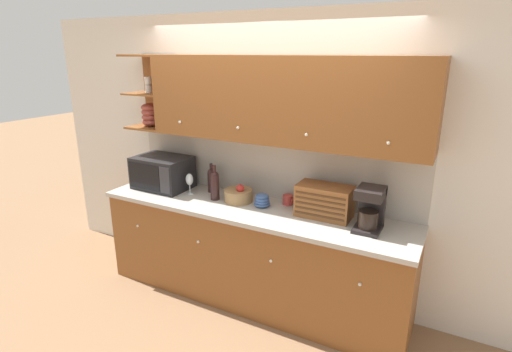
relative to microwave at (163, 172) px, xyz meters
name	(u,v)px	position (x,y,z in m)	size (l,w,h in m)	color
ground_plane	(266,280)	(1.05, 0.27, -1.09)	(24.00, 24.00, 0.00)	#896647
wall_back	(269,158)	(1.05, 0.30, 0.21)	(5.28, 0.06, 2.60)	silver
counter_unit	(251,253)	(1.05, -0.05, -0.62)	(2.90, 0.66, 0.93)	brown
backsplash_panel	(267,167)	(1.05, 0.26, 0.13)	(2.88, 0.01, 0.59)	#B7B2A8
upper_cabinets	(275,100)	(1.20, 0.09, 0.78)	(2.88, 0.38, 0.72)	brown
microwave	(163,172)	(0.00, 0.00, 0.00)	(0.55, 0.40, 0.32)	black
wine_glass	(189,180)	(0.35, -0.02, -0.02)	(0.07, 0.07, 0.20)	silver
wine_bottle	(212,179)	(0.51, 0.12, -0.03)	(0.08, 0.08, 0.29)	black
second_wine_bottle	(215,184)	(0.66, -0.04, -0.01)	(0.08, 0.08, 0.33)	black
fruit_basket	(238,195)	(0.88, 0.02, -0.10)	(0.26, 0.26, 0.18)	#937047
bowl_stack_on_counter	(262,200)	(1.13, 0.01, -0.11)	(0.15, 0.15, 0.12)	#3D5B93
mug	(288,200)	(1.31, 0.17, -0.12)	(0.10, 0.09, 0.09)	#B73D38
bread_box	(324,201)	(1.69, 0.06, -0.02)	(0.46, 0.25, 0.27)	brown
coffee_maker	(370,208)	(2.08, -0.02, 0.02)	(0.20, 0.25, 0.35)	black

